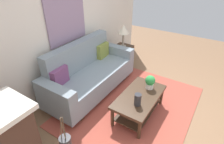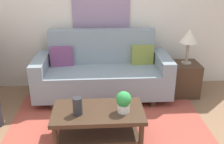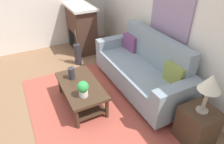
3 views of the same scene
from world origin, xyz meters
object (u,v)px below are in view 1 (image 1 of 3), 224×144
couch (89,74)px  potted_plant_tabletop (150,82)px  throw_pillow_olive (103,50)px  table_lamp (123,30)px  framed_painting (66,18)px  throw_pillow_plum (60,76)px  coffee_table (139,101)px  tabletop_vase (138,100)px  side_table (123,56)px

couch → potted_plant_tabletop: (0.21, -1.24, 0.14)m
throw_pillow_olive → table_lamp: bearing=-10.9°
couch → throw_pillow_olive: couch is taller
couch → framed_painting: framed_painting is taller
couch → throw_pillow_plum: bearing=169.2°
throw_pillow_plum → coffee_table: (0.57, -1.31, -0.37)m
tabletop_vase → side_table: tabletop_vase is taller
side_table → table_lamp: bearing=0.0°
throw_pillow_plum → framed_painting: size_ratio=0.38×
tabletop_vase → framed_painting: 2.01m
coffee_table → potted_plant_tabletop: (0.30, -0.05, 0.26)m
throw_pillow_plum → coffee_table: size_ratio=0.33×
tabletop_vase → side_table: bearing=36.4°
tabletop_vase → potted_plant_tabletop: size_ratio=0.80×
side_table → table_lamp: size_ratio=0.98×
tabletop_vase → potted_plant_tabletop: (0.53, 0.02, 0.04)m
potted_plant_tabletop → framed_painting: 1.97m
coffee_table → side_table: (1.45, 1.18, -0.03)m
throw_pillow_olive → coffee_table: throw_pillow_olive is taller
framed_painting → table_lamp: bearing=-19.2°
throw_pillow_plum → table_lamp: 2.06m
potted_plant_tabletop → tabletop_vase: bearing=-178.3°
throw_pillow_olive → framed_painting: (-0.66, 0.34, 0.84)m
potted_plant_tabletop → side_table: bearing=46.8°
framed_painting → potted_plant_tabletop: bearing=-82.9°
throw_pillow_plum → couch: bearing=-10.8°
table_lamp → framed_painting: bearing=160.8°
throw_pillow_olive → potted_plant_tabletop: 1.44m
coffee_table → side_table: bearing=39.0°
tabletop_vase → side_table: (1.69, 1.25, -0.26)m
throw_pillow_plum → framed_painting: bearing=27.3°
throw_pillow_plum → potted_plant_tabletop: 1.63m
throw_pillow_olive → framed_painting: framed_painting is taller
throw_pillow_plum → throw_pillow_olive: same height
tabletop_vase → side_table: 2.11m
throw_pillow_plum → framed_painting: framed_painting is taller
couch → coffee_table: couch is taller
framed_painting → throw_pillow_olive: bearing=-27.3°
tabletop_vase → potted_plant_tabletop: potted_plant_tabletop is taller
throw_pillow_olive → couch: bearing=-169.2°
throw_pillow_plum → tabletop_vase: (0.34, -1.38, -0.14)m
coffee_table → table_lamp: bearing=39.0°
throw_pillow_olive → side_table: size_ratio=0.64×
couch → framed_painting: (-0.00, 0.47, 1.09)m
couch → side_table: 1.38m
throw_pillow_plum → tabletop_vase: 1.43m
coffee_table → tabletop_vase: 0.33m
side_table → coffee_table: bearing=-141.0°
table_lamp → framed_painting: framed_painting is taller
throw_pillow_plum → table_lamp: (2.03, -0.14, 0.31)m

